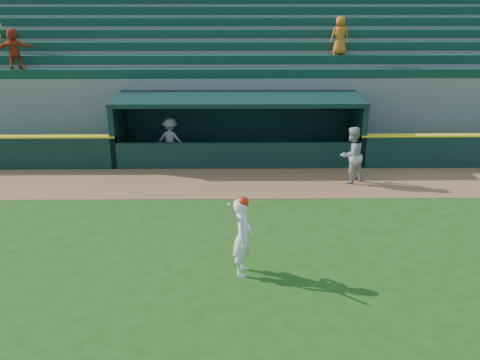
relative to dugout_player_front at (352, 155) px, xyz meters
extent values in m
plane|color=#1E4711|center=(-3.84, -4.95, -0.98)|extent=(120.00, 120.00, 0.00)
cube|color=brown|center=(-3.84, -0.05, -0.98)|extent=(40.00, 3.00, 0.01)
imported|color=#A4A49F|center=(0.00, 0.00, 0.00)|extent=(1.21, 1.15, 1.96)
imported|color=#A0A19B|center=(-6.45, 2.51, -0.14)|extent=(1.20, 0.86, 1.69)
cube|color=slate|center=(-3.84, 2.75, -0.96)|extent=(9.00, 2.60, 0.04)
cube|color=black|center=(-8.44, 2.75, 0.17)|extent=(0.20, 2.60, 2.30)
cube|color=black|center=(0.76, 2.75, 0.17)|extent=(0.20, 2.60, 2.30)
cube|color=black|center=(-3.84, 4.05, 0.17)|extent=(9.40, 0.20, 2.30)
cube|color=black|center=(-3.84, 2.75, 1.40)|extent=(9.40, 2.80, 0.16)
cube|color=black|center=(-3.84, 1.53, -0.48)|extent=(9.00, 0.16, 1.00)
cube|color=brown|center=(-3.84, 3.55, -0.73)|extent=(8.40, 0.45, 0.10)
cube|color=slate|center=(-3.84, 4.58, 0.47)|extent=(34.00, 0.85, 2.91)
cube|color=#0F3828|center=(-3.84, 4.46, 2.11)|extent=(34.00, 0.60, 0.36)
cube|color=slate|center=(-3.84, 5.43, 0.70)|extent=(34.00, 0.85, 3.36)
cube|color=#0F3828|center=(-3.84, 5.31, 2.56)|extent=(34.00, 0.60, 0.36)
cube|color=slate|center=(-3.84, 6.28, 0.92)|extent=(34.00, 0.85, 3.81)
cube|color=#0F3828|center=(-3.84, 6.16, 3.01)|extent=(34.00, 0.60, 0.36)
cube|color=slate|center=(-3.84, 7.13, 1.15)|extent=(34.00, 0.85, 4.26)
cube|color=#0F3828|center=(-3.84, 7.01, 3.46)|extent=(34.00, 0.60, 0.36)
cube|color=slate|center=(-3.84, 7.98, 1.37)|extent=(34.00, 0.85, 4.71)
cube|color=#0F3828|center=(-3.84, 7.86, 3.91)|extent=(34.00, 0.60, 0.36)
cube|color=slate|center=(-3.84, 8.83, 1.60)|extent=(34.00, 0.85, 5.16)
cube|color=#0F3828|center=(-3.84, 8.71, 4.36)|extent=(34.00, 0.60, 0.36)
cube|color=slate|center=(-3.84, 9.68, 1.82)|extent=(34.00, 0.85, 5.61)
cube|color=#0F3828|center=(-3.84, 9.56, 4.81)|extent=(34.00, 0.60, 0.36)
cube|color=slate|center=(-3.84, 10.25, 1.82)|extent=(34.50, 0.30, 5.61)
imported|color=#CD6116|center=(0.38, 5.33, 3.51)|extent=(0.82, 0.60, 1.55)
imported|color=#A33319|center=(-12.74, 4.48, 3.09)|extent=(1.49, 0.48, 1.60)
imported|color=white|center=(-3.81, -6.20, -0.05)|extent=(0.56, 0.75, 1.87)
sphere|color=red|center=(-3.81, -6.20, 0.81)|extent=(0.27, 0.27, 0.27)
cylinder|color=#D5BA88|center=(-3.99, -6.42, 0.58)|extent=(0.33, 0.44, 0.76)
camera|label=1|loc=(-4.01, -17.36, 5.38)|focal=40.00mm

